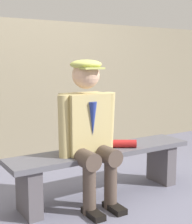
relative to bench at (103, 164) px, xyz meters
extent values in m
plane|color=slate|center=(0.00, 0.00, -0.31)|extent=(30.00, 30.00, 0.00)
cube|color=#58575F|center=(0.00, 0.00, 0.11)|extent=(1.79, 0.37, 0.05)
cube|color=#555055|center=(-0.72, 0.00, -0.11)|extent=(0.12, 0.31, 0.41)
cube|color=#555055|center=(0.72, 0.00, -0.11)|extent=(0.12, 0.31, 0.41)
cube|color=tan|center=(0.19, 0.00, 0.40)|extent=(0.38, 0.26, 0.52)
cylinder|color=#1E2338|center=(0.19, 0.00, 0.63)|extent=(0.21, 0.21, 0.06)
cone|color=navy|center=(0.19, 0.13, 0.46)|extent=(0.07, 0.07, 0.29)
sphere|color=#DBAD8C|center=(0.19, 0.02, 0.82)|extent=(0.24, 0.24, 0.24)
ellipsoid|color=#B9BE5F|center=(0.19, 0.02, 0.90)|extent=(0.27, 0.27, 0.08)
cube|color=#B9BE5F|center=(0.19, 0.13, 0.88)|extent=(0.19, 0.11, 0.02)
cylinder|color=#504138|center=(0.09, 0.12, 0.14)|extent=(0.15, 0.40, 0.15)
cylinder|color=#504138|center=(0.09, 0.25, -0.09)|extent=(0.11, 0.11, 0.45)
cube|color=black|center=(0.09, 0.31, -0.29)|extent=(0.10, 0.24, 0.05)
cylinder|color=tan|center=(-0.03, 0.04, 0.40)|extent=(0.10, 0.14, 0.53)
cylinder|color=#504138|center=(0.29, 0.12, 0.14)|extent=(0.15, 0.40, 0.15)
cylinder|color=#504138|center=(0.29, 0.25, -0.09)|extent=(0.11, 0.11, 0.45)
cube|color=black|center=(0.29, 0.31, -0.29)|extent=(0.10, 0.24, 0.05)
cylinder|color=tan|center=(0.41, 0.04, 0.40)|extent=(0.11, 0.12, 0.52)
cylinder|color=#B21E1E|center=(-0.20, 0.06, 0.17)|extent=(0.22, 0.18, 0.07)
cube|color=gray|center=(0.00, -1.72, 0.57)|extent=(12.00, 0.24, 1.77)
camera|label=1|loc=(1.61, 2.48, 0.94)|focal=53.52mm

